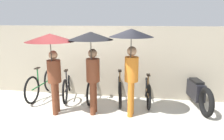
% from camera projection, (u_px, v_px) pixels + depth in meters
% --- Properties ---
extents(ground_plane, '(30.00, 30.00, 0.00)m').
position_uv_depth(ground_plane, '(78.00, 121.00, 4.97)').
color(ground_plane, beige).
extents(back_wall, '(12.36, 0.12, 2.08)m').
position_uv_depth(back_wall, '(96.00, 61.00, 6.49)').
color(back_wall, gray).
rests_on(back_wall, ground).
extents(parked_bicycle_0, '(0.44, 1.85, 1.00)m').
position_uv_depth(parked_bicycle_0, '(42.00, 84.00, 6.46)').
color(parked_bicycle_0, black).
rests_on(parked_bicycle_0, ground).
extents(parked_bicycle_1, '(0.54, 1.70, 1.04)m').
position_uv_depth(parked_bicycle_1, '(68.00, 85.00, 6.43)').
color(parked_bicycle_1, black).
rests_on(parked_bicycle_1, ground).
extents(parked_bicycle_2, '(0.44, 1.65, 1.03)m').
position_uv_depth(parked_bicycle_2, '(93.00, 87.00, 6.30)').
color(parked_bicycle_2, black).
rests_on(parked_bicycle_2, ground).
extents(parked_bicycle_3, '(0.47, 1.76, 1.00)m').
position_uv_depth(parked_bicycle_3, '(120.00, 88.00, 6.16)').
color(parked_bicycle_3, black).
rests_on(parked_bicycle_3, ground).
extents(parked_bicycle_4, '(0.44, 1.64, 1.04)m').
position_uv_depth(parked_bicycle_4, '(147.00, 90.00, 6.02)').
color(parked_bicycle_4, black).
rests_on(parked_bicycle_4, ground).
extents(pedestrian_leading, '(1.11, 1.11, 1.96)m').
position_uv_depth(pedestrian_leading, '(51.00, 50.00, 4.95)').
color(pedestrian_leading, brown).
rests_on(pedestrian_leading, ground).
extents(pedestrian_center, '(1.01, 1.01, 2.00)m').
position_uv_depth(pedestrian_center, '(91.00, 50.00, 4.96)').
color(pedestrian_center, brown).
rests_on(pedestrian_center, ground).
extents(pedestrian_trailing, '(0.98, 0.98, 2.07)m').
position_uv_depth(pedestrian_trailing, '(131.00, 49.00, 4.84)').
color(pedestrian_trailing, '#C66B1E').
rests_on(pedestrian_trailing, ground).
extents(motorcycle, '(0.63, 2.04, 0.92)m').
position_uv_depth(motorcycle, '(196.00, 91.00, 5.79)').
color(motorcycle, black).
rests_on(motorcycle, ground).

